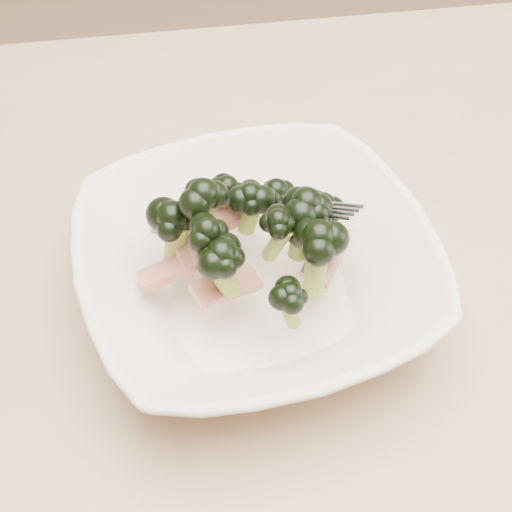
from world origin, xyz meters
The scene contains 2 objects.
dining_table centered at (0.00, 0.00, 0.65)m, with size 1.20×0.80×0.75m.
broccoli_dish centered at (-0.11, -0.02, 0.79)m, with size 0.32×0.32×0.12m.
Camera 1 is at (-0.17, -0.38, 1.21)m, focal length 50.00 mm.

